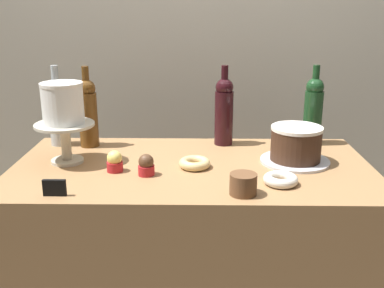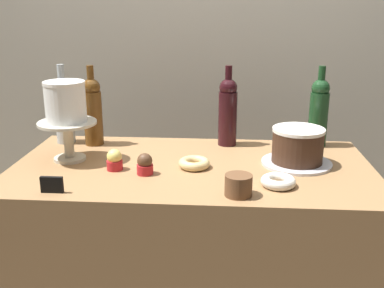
# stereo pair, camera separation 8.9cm
# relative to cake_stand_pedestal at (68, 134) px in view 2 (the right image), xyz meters

# --- Properties ---
(back_wall) EXTENTS (6.00, 0.05, 2.60)m
(back_wall) POSITION_rel_cake_stand_pedestal_xyz_m (0.46, 0.89, 0.30)
(back_wall) COLOR #BCB7A8
(back_wall) RESTS_ON ground_plane
(display_counter) EXTENTS (1.29, 0.68, 0.90)m
(display_counter) POSITION_rel_cake_stand_pedestal_xyz_m (0.46, -0.02, -0.55)
(display_counter) COLOR #997047
(display_counter) RESTS_ON ground_plane
(cake_stand_pedestal) EXTENTS (0.21, 0.21, 0.15)m
(cake_stand_pedestal) POSITION_rel_cake_stand_pedestal_xyz_m (0.00, 0.00, 0.00)
(cake_stand_pedestal) COLOR beige
(cake_stand_pedestal) RESTS_ON display_counter
(white_layer_cake) EXTENTS (0.15, 0.15, 0.15)m
(white_layer_cake) POSITION_rel_cake_stand_pedestal_xyz_m (-0.00, 0.00, 0.12)
(white_layer_cake) COLOR white
(white_layer_cake) RESTS_ON cake_stand_pedestal
(silver_serving_platter) EXTENTS (0.25, 0.25, 0.01)m
(silver_serving_platter) POSITION_rel_cake_stand_pedestal_xyz_m (0.84, 0.01, -0.09)
(silver_serving_platter) COLOR silver
(silver_serving_platter) RESTS_ON display_counter
(chocolate_round_cake) EXTENTS (0.19, 0.19, 0.13)m
(chocolate_round_cake) POSITION_rel_cake_stand_pedestal_xyz_m (0.84, 0.01, -0.03)
(chocolate_round_cake) COLOR #3D2619
(chocolate_round_cake) RESTS_ON silver_serving_platter
(wine_bottle_dark_red) EXTENTS (0.08, 0.08, 0.33)m
(wine_bottle_dark_red) POSITION_rel_cake_stand_pedestal_xyz_m (0.58, 0.24, 0.04)
(wine_bottle_dark_red) COLOR black
(wine_bottle_dark_red) RESTS_ON display_counter
(wine_bottle_amber) EXTENTS (0.08, 0.08, 0.33)m
(wine_bottle_amber) POSITION_rel_cake_stand_pedestal_xyz_m (0.04, 0.20, 0.04)
(wine_bottle_amber) COLOR #5B3814
(wine_bottle_amber) RESTS_ON display_counter
(wine_bottle_clear) EXTENTS (0.08, 0.08, 0.33)m
(wine_bottle_clear) POSITION_rel_cake_stand_pedestal_xyz_m (-0.09, 0.22, 0.04)
(wine_bottle_clear) COLOR #B2BCC1
(wine_bottle_clear) RESTS_ON display_counter
(wine_bottle_green) EXTENTS (0.08, 0.08, 0.33)m
(wine_bottle_green) POSITION_rel_cake_stand_pedestal_xyz_m (0.95, 0.25, 0.04)
(wine_bottle_green) COLOR #193D1E
(wine_bottle_green) RESTS_ON display_counter
(cupcake_lemon) EXTENTS (0.06, 0.06, 0.07)m
(cupcake_lemon) POSITION_rel_cake_stand_pedestal_xyz_m (0.19, -0.09, -0.06)
(cupcake_lemon) COLOR red
(cupcake_lemon) RESTS_ON display_counter
(cupcake_chocolate) EXTENTS (0.06, 0.06, 0.07)m
(cupcake_chocolate) POSITION_rel_cake_stand_pedestal_xyz_m (0.30, -0.13, -0.06)
(cupcake_chocolate) COLOR red
(cupcake_chocolate) RESTS_ON display_counter
(donut_sugar) EXTENTS (0.11, 0.11, 0.03)m
(donut_sugar) POSITION_rel_cake_stand_pedestal_xyz_m (0.75, -0.20, -0.08)
(donut_sugar) COLOR silver
(donut_sugar) RESTS_ON display_counter
(donut_glazed) EXTENTS (0.11, 0.11, 0.03)m
(donut_glazed) POSITION_rel_cake_stand_pedestal_xyz_m (0.47, -0.05, -0.08)
(donut_glazed) COLOR #E0C17F
(donut_glazed) RESTS_ON display_counter
(cookie_stack) EXTENTS (0.08, 0.08, 0.07)m
(cookie_stack) POSITION_rel_cake_stand_pedestal_xyz_m (0.62, -0.28, -0.07)
(cookie_stack) COLOR brown
(cookie_stack) RESTS_ON display_counter
(price_sign_chalkboard) EXTENTS (0.07, 0.01, 0.05)m
(price_sign_chalkboard) POSITION_rel_cake_stand_pedestal_xyz_m (0.05, -0.30, -0.07)
(price_sign_chalkboard) COLOR black
(price_sign_chalkboard) RESTS_ON display_counter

